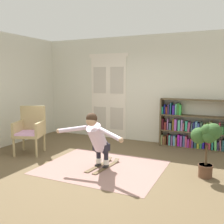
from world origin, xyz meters
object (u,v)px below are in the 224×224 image
(wicker_chair, at_px, (30,129))
(potted_plant, at_px, (208,139))
(person_skier, at_px, (97,136))
(skis_pair, at_px, (103,166))
(bookshelf, at_px, (191,129))

(wicker_chair, xyz_separation_m, potted_plant, (3.91, 0.11, 0.14))
(person_skier, bearing_deg, skis_pair, 83.66)
(potted_plant, bearing_deg, skis_pair, -172.45)
(bookshelf, relative_size, skis_pair, 1.85)
(bookshelf, relative_size, person_skier, 1.13)
(wicker_chair, relative_size, potted_plant, 1.10)
(bookshelf, xyz_separation_m, potted_plant, (0.54, -1.93, 0.22))
(bookshelf, xyz_separation_m, wicker_chair, (-3.37, -2.04, 0.09))
(wicker_chair, relative_size, person_skier, 0.75)
(bookshelf, height_order, person_skier, bookshelf)
(wicker_chair, distance_m, person_skier, 2.00)
(skis_pair, xyz_separation_m, person_skier, (-0.02, -0.22, 0.64))
(potted_plant, bearing_deg, wicker_chair, -178.41)
(potted_plant, relative_size, person_skier, 0.68)
(potted_plant, height_order, skis_pair, potted_plant)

